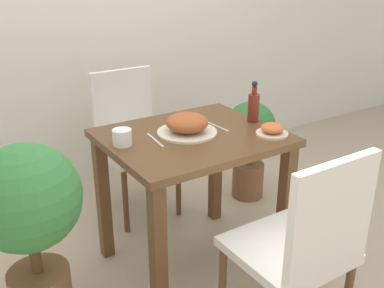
% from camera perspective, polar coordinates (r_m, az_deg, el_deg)
% --- Properties ---
extents(ground_plane, '(16.00, 16.00, 0.00)m').
position_cam_1_polar(ground_plane, '(2.50, 0.00, -14.51)').
color(ground_plane, tan).
extents(dining_table, '(0.82, 0.70, 0.73)m').
position_cam_1_polar(dining_table, '(2.20, 0.00, -2.08)').
color(dining_table, brown).
rests_on(dining_table, ground_plane).
extents(chair_near, '(0.42, 0.42, 0.89)m').
position_cam_1_polar(chair_near, '(1.80, 13.94, -12.24)').
color(chair_near, silver).
rests_on(chair_near, ground_plane).
extents(chair_far, '(0.42, 0.42, 0.89)m').
position_cam_1_polar(chair_far, '(2.82, -7.68, 1.22)').
color(chair_far, silver).
rests_on(chair_far, ground_plane).
extents(food_plate, '(0.29, 0.29, 0.10)m').
position_cam_1_polar(food_plate, '(2.15, -0.63, 2.47)').
color(food_plate, beige).
rests_on(food_plate, dining_table).
extents(side_plate, '(0.15, 0.15, 0.06)m').
position_cam_1_polar(side_plate, '(2.17, 10.14, 1.77)').
color(side_plate, beige).
rests_on(side_plate, dining_table).
extents(drink_cup, '(0.09, 0.09, 0.07)m').
position_cam_1_polar(drink_cup, '(2.03, -8.86, 0.84)').
color(drink_cup, white).
rests_on(drink_cup, dining_table).
extents(sauce_bottle, '(0.06, 0.06, 0.21)m').
position_cam_1_polar(sauce_bottle, '(2.33, 7.83, 4.81)').
color(sauce_bottle, maroon).
rests_on(sauce_bottle, dining_table).
extents(fork_utensil, '(0.03, 0.19, 0.00)m').
position_cam_1_polar(fork_utensil, '(2.08, -4.70, 0.49)').
color(fork_utensil, silver).
rests_on(fork_utensil, dining_table).
extents(spoon_utensil, '(0.02, 0.19, 0.00)m').
position_cam_1_polar(spoon_utensil, '(2.25, 3.15, 2.26)').
color(spoon_utensil, silver).
rests_on(spoon_utensil, dining_table).
extents(potted_plant_left, '(0.43, 0.43, 0.86)m').
position_cam_1_polar(potted_plant_left, '(1.91, -19.91, -8.97)').
color(potted_plant_left, brown).
rests_on(potted_plant_left, ground_plane).
extents(potted_plant_right, '(0.33, 0.33, 0.67)m').
position_cam_1_polar(potted_plant_right, '(2.97, 7.36, 0.59)').
color(potted_plant_right, brown).
rests_on(potted_plant_right, ground_plane).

